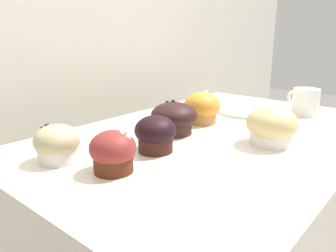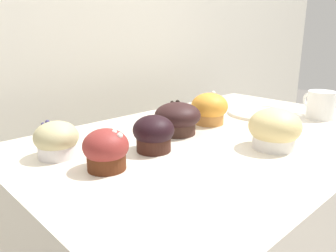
% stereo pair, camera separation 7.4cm
% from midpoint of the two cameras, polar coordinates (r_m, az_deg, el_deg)
% --- Properties ---
extents(wall_back, '(3.20, 0.10, 1.80)m').
position_cam_midpoint_polar(wall_back, '(1.27, -10.96, 4.47)').
color(wall_back, beige).
rests_on(wall_back, ground).
extents(muffin_front_center, '(0.09, 0.09, 0.08)m').
position_cam_midpoint_polar(muffin_front_center, '(0.70, 0.46, -1.35)').
color(muffin_front_center, '#3A1E16').
rests_on(muffin_front_center, display_counter).
extents(muffin_back_left, '(0.09, 0.09, 0.08)m').
position_cam_midpoint_polar(muffin_back_left, '(0.61, -7.39, -4.19)').
color(muffin_back_left, '#512512').
rests_on(muffin_back_left, display_counter).
extents(muffin_back_right, '(0.10, 0.10, 0.09)m').
position_cam_midpoint_polar(muffin_back_right, '(0.92, 9.50, 2.96)').
color(muffin_back_right, '#C1803F').
rests_on(muffin_back_right, display_counter).
extents(muffin_front_left, '(0.12, 0.12, 0.08)m').
position_cam_midpoint_polar(muffin_front_left, '(0.82, 4.24, 1.34)').
color(muffin_front_left, '#3E261E').
rests_on(muffin_front_left, display_counter).
extents(muffin_front_right, '(0.09, 0.09, 0.08)m').
position_cam_midpoint_polar(muffin_front_right, '(0.69, -16.01, -2.43)').
color(muffin_front_right, silver).
rests_on(muffin_front_right, display_counter).
extents(muffin_back_center, '(0.11, 0.11, 0.09)m').
position_cam_midpoint_polar(muffin_back_center, '(0.77, 20.75, -0.58)').
color(muffin_back_center, white).
rests_on(muffin_back_center, display_counter).
extents(coffee_cup, '(0.08, 0.11, 0.08)m').
position_cam_midpoint_polar(coffee_cup, '(1.08, 26.84, 3.38)').
color(coffee_cup, white).
rests_on(coffee_cup, display_counter).
extents(serving_plate, '(0.20, 0.20, 0.01)m').
position_cam_midpoint_polar(serving_plate, '(1.07, 17.60, 2.16)').
color(serving_plate, beige).
rests_on(serving_plate, display_counter).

